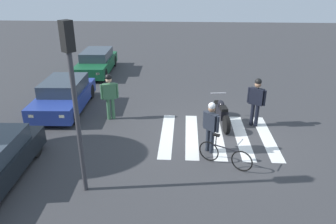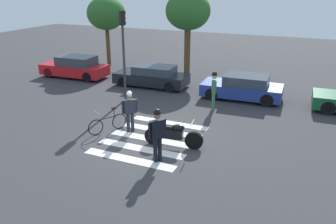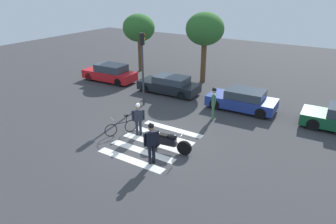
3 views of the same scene
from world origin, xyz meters
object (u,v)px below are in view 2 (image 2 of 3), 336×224
(car_red_convertible, at_px, (75,67))
(officer_by_motorcycle, at_px, (157,131))
(pedestrian_bystander, at_px, (214,88))
(car_black_suv, at_px, (152,76))
(leaning_bicycle, at_px, (108,123))
(officer_on_foot, at_px, (130,109))
(police_motorcycle, at_px, (173,135))
(traffic_light_pole, at_px, (123,42))
(car_blue_hatchback, at_px, (243,87))

(car_red_convertible, bearing_deg, officer_by_motorcycle, -40.03)
(pedestrian_bystander, bearing_deg, car_black_suv, 150.80)
(leaning_bicycle, bearing_deg, pedestrian_bystander, 52.64)
(leaning_bicycle, relative_size, pedestrian_bystander, 0.82)
(leaning_bicycle, relative_size, officer_on_foot, 0.88)
(police_motorcycle, distance_m, traffic_light_pole, 6.51)
(officer_by_motorcycle, relative_size, pedestrian_bystander, 1.01)
(officer_on_foot, height_order, officer_by_motorcycle, officer_by_motorcycle)
(officer_on_foot, xyz_separation_m, car_red_convertible, (-7.47, 6.19, -0.35))
(leaning_bicycle, xyz_separation_m, car_red_convertible, (-6.65, 6.58, 0.28))
(pedestrian_bystander, bearing_deg, officer_by_motorcycle, -93.13)
(police_motorcycle, distance_m, car_blue_hatchback, 6.72)
(police_motorcycle, xyz_separation_m, car_red_convertible, (-9.61, 6.77, 0.18))
(officer_on_foot, height_order, car_blue_hatchback, officer_on_foot)
(car_blue_hatchback, height_order, traffic_light_pole, traffic_light_pole)
(police_motorcycle, relative_size, car_black_suv, 0.51)
(officer_on_foot, relative_size, car_blue_hatchback, 0.42)
(officer_on_foot, height_order, car_black_suv, officer_on_foot)
(car_blue_hatchback, bearing_deg, traffic_light_pole, -155.54)
(police_motorcycle, height_order, officer_by_motorcycle, officer_by_motorcycle)
(car_black_suv, xyz_separation_m, car_blue_hatchback, (5.37, -0.26, 0.03))
(officer_on_foot, height_order, pedestrian_bystander, pedestrian_bystander)
(traffic_light_pole, bearing_deg, leaning_bicycle, -70.18)
(police_motorcycle, relative_size, officer_on_foot, 1.28)
(police_motorcycle, distance_m, leaning_bicycle, 2.97)
(car_blue_hatchback, relative_size, traffic_light_pole, 0.92)
(pedestrian_bystander, xyz_separation_m, traffic_light_pole, (-4.62, -0.30, 1.89))
(officer_on_foot, distance_m, officer_by_motorcycle, 2.77)
(car_red_convertible, bearing_deg, pedestrian_bystander, -13.57)
(officer_on_foot, bearing_deg, car_black_suv, 108.10)
(police_motorcycle, bearing_deg, pedestrian_bystander, 86.81)
(officer_on_foot, bearing_deg, leaning_bicycle, -154.24)
(police_motorcycle, xyz_separation_m, car_black_suv, (-4.20, 6.88, 0.12))
(officer_on_foot, bearing_deg, traffic_light_pole, 122.45)
(pedestrian_bystander, xyz_separation_m, car_blue_hatchback, (0.93, 2.22, -0.49))
(pedestrian_bystander, height_order, car_black_suv, pedestrian_bystander)
(officer_on_foot, bearing_deg, pedestrian_bystander, 57.92)
(leaning_bicycle, height_order, officer_on_foot, officer_on_foot)
(leaning_bicycle, bearing_deg, car_blue_hatchback, 57.24)
(officer_by_motorcycle, relative_size, traffic_light_pole, 0.43)
(leaning_bicycle, distance_m, traffic_light_pole, 4.91)
(pedestrian_bystander, bearing_deg, car_blue_hatchback, 67.36)
(car_red_convertible, bearing_deg, traffic_light_pole, -27.07)
(officer_on_foot, xyz_separation_m, traffic_light_pole, (-2.23, 3.51, 2.00))
(officer_by_motorcycle, bearing_deg, car_red_convertible, 139.97)
(officer_on_foot, relative_size, car_black_suv, 0.40)
(car_blue_hatchback, bearing_deg, police_motorcycle, -100.05)
(police_motorcycle, relative_size, pedestrian_bystander, 1.18)
(leaning_bicycle, bearing_deg, traffic_light_pole, 109.82)
(leaning_bicycle, distance_m, car_black_suv, 6.80)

